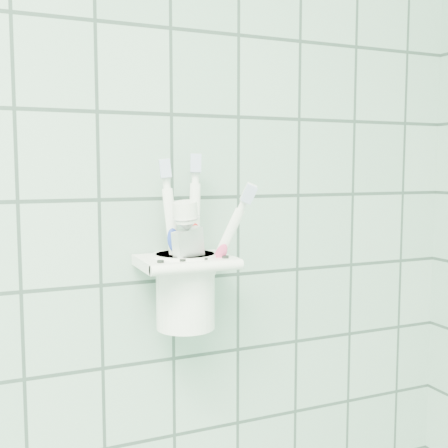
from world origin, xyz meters
The scene contains 6 objects.
holder_bracket centered at (0.66, 1.15, 1.28)m, with size 0.11×0.10×0.03m.
cup centered at (0.66, 1.16, 1.25)m, with size 0.08×0.08×0.09m.
toothbrush_pink centered at (0.65, 1.14, 1.31)m, with size 0.03×0.03×0.20m.
toothbrush_blue centered at (0.67, 1.16, 1.31)m, with size 0.03×0.03×0.21m.
toothbrush_orange centered at (0.67, 1.16, 1.30)m, with size 0.06×0.06×0.19m.
toothpaste_tube centered at (0.67, 1.14, 1.29)m, with size 0.05×0.04×0.16m.
Camera 1 is at (0.43, 0.51, 1.40)m, focal length 45.00 mm.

